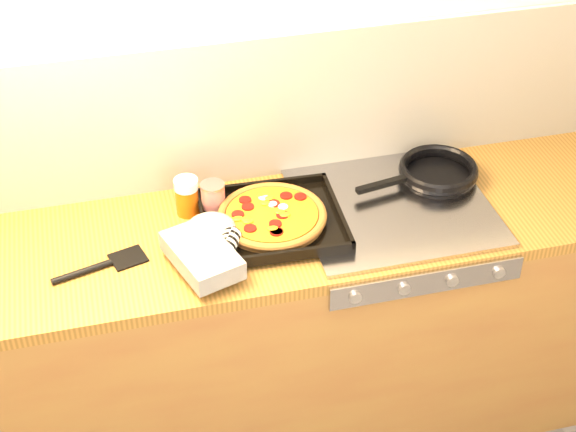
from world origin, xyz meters
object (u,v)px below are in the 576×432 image
object	(u,v)px
frying_pan	(437,172)
tomato_can	(213,199)
pizza_on_tray	(252,226)
juice_glass	(187,196)

from	to	relation	value
frying_pan	tomato_can	bearing A→B (deg)	179.14
pizza_on_tray	frying_pan	bearing A→B (deg)	12.47
pizza_on_tray	juice_glass	bearing A→B (deg)	134.43
juice_glass	tomato_can	bearing A→B (deg)	-13.38
juice_glass	frying_pan	bearing A→B (deg)	-2.09
pizza_on_tray	tomato_can	size ratio (longest dim) A/B	5.26
tomato_can	juice_glass	bearing A→B (deg)	166.62
pizza_on_tray	frying_pan	xyz separation A→B (m)	(0.65, 0.14, -0.01)
frying_pan	juice_glass	xyz separation A→B (m)	(-0.82, 0.03, 0.03)
frying_pan	tomato_can	size ratio (longest dim) A/B	4.15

